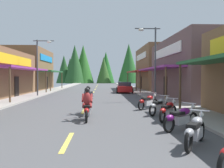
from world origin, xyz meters
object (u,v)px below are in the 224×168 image
(streetlamp_left, at_px, (41,59))
(motorcycle_parked_right_5, at_px, (148,102))
(motorcycle_parked_right_3, at_px, (168,110))
(parked_car_curbside, at_px, (124,87))
(motorcycle_parked_right_2, at_px, (181,118))
(streetlamp_right, at_px, (152,53))
(rider_cruising_lead, at_px, (87,106))
(motorcycle_parked_right_4, at_px, (160,106))
(rider_cruising_trailing, at_px, (88,102))
(motorcycle_parked_right_1, at_px, (195,130))

(streetlamp_left, height_order, motorcycle_parked_right_5, streetlamp_left)
(streetlamp_left, distance_m, motorcycle_parked_right_3, 17.35)
(streetlamp_left, xyz_separation_m, parked_car_curbside, (9.31, 5.62, -3.20))
(motorcycle_parked_right_2, bearing_deg, streetlamp_right, 49.05)
(streetlamp_right, height_order, parked_car_curbside, streetlamp_right)
(streetlamp_right, height_order, rider_cruising_lead, streetlamp_right)
(motorcycle_parked_right_4, xyz_separation_m, motorcycle_parked_right_5, (-0.22, 2.23, 0.00))
(streetlamp_left, relative_size, rider_cruising_lead, 2.76)
(motorcycle_parked_right_2, distance_m, motorcycle_parked_right_4, 3.76)
(streetlamp_right, distance_m, motorcycle_parked_right_4, 8.07)
(motorcycle_parked_right_4, bearing_deg, rider_cruising_lead, 154.38)
(streetlamp_right, distance_m, motorcycle_parked_right_3, 9.65)
(streetlamp_right, bearing_deg, motorcycle_parked_right_2, -95.83)
(motorcycle_parked_right_4, xyz_separation_m, rider_cruising_trailing, (-3.91, 0.45, 0.17))
(streetlamp_left, distance_m, parked_car_curbside, 11.33)
(motorcycle_parked_right_4, bearing_deg, rider_cruising_trailing, 127.44)
(streetlamp_left, distance_m, motorcycle_parked_right_4, 15.98)
(streetlamp_left, bearing_deg, motorcycle_parked_right_5, -47.38)
(motorcycle_parked_right_2, xyz_separation_m, motorcycle_parked_right_5, (-0.14, 5.99, 0.00))
(streetlamp_left, xyz_separation_m, streetlamp_right, (10.58, -5.20, 0.18))
(rider_cruising_lead, bearing_deg, motorcycle_parked_right_4, -70.97)
(streetlamp_right, relative_size, rider_cruising_trailing, 2.91)
(motorcycle_parked_right_3, relative_size, rider_cruising_lead, 0.84)
(motorcycle_parked_right_1, distance_m, rider_cruising_lead, 5.69)
(rider_cruising_lead, relative_size, rider_cruising_trailing, 1.00)
(motorcycle_parked_right_5, xyz_separation_m, parked_car_curbside, (-0.02, 15.76, 0.20))
(motorcycle_parked_right_2, height_order, rider_cruising_trailing, rider_cruising_trailing)
(parked_car_curbside, bearing_deg, rider_cruising_lead, 172.66)
(motorcycle_parked_right_4, bearing_deg, motorcycle_parked_right_1, -139.61)
(motorcycle_parked_right_3, relative_size, parked_car_curbside, 0.41)
(motorcycle_parked_right_3, bearing_deg, rider_cruising_lead, 121.44)
(streetlamp_right, relative_size, motorcycle_parked_right_2, 3.45)
(motorcycle_parked_right_5, bearing_deg, streetlamp_left, 87.82)
(motorcycle_parked_right_5, bearing_deg, motorcycle_parked_right_2, -133.46)
(streetlamp_right, xyz_separation_m, rider_cruising_lead, (-4.90, -8.59, -3.40))
(streetlamp_right, bearing_deg, motorcycle_parked_right_4, -98.23)
(streetlamp_left, bearing_deg, streetlamp_right, -26.18)
(streetlamp_right, height_order, motorcycle_parked_right_3, streetlamp_right)
(motorcycle_parked_right_1, bearing_deg, motorcycle_parked_right_4, 31.53)
(motorcycle_parked_right_2, height_order, motorcycle_parked_right_3, same)
(streetlamp_left, height_order, rider_cruising_lead, streetlamp_left)
(motorcycle_parked_right_1, bearing_deg, motorcycle_parked_right_3, 30.26)
(motorcycle_parked_right_1, xyz_separation_m, motorcycle_parked_right_2, (0.30, 2.17, 0.00))
(motorcycle_parked_right_2, distance_m, rider_cruising_trailing, 5.70)
(motorcycle_parked_right_1, xyz_separation_m, motorcycle_parked_right_3, (0.36, 4.19, 0.00))
(motorcycle_parked_right_2, relative_size, rider_cruising_lead, 0.84)
(parked_car_curbside, bearing_deg, motorcycle_parked_right_4, -176.00)
(motorcycle_parked_right_4, bearing_deg, motorcycle_parked_right_5, 49.69)
(motorcycle_parked_right_1, height_order, motorcycle_parked_right_2, same)
(streetlamp_left, relative_size, motorcycle_parked_right_4, 3.68)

